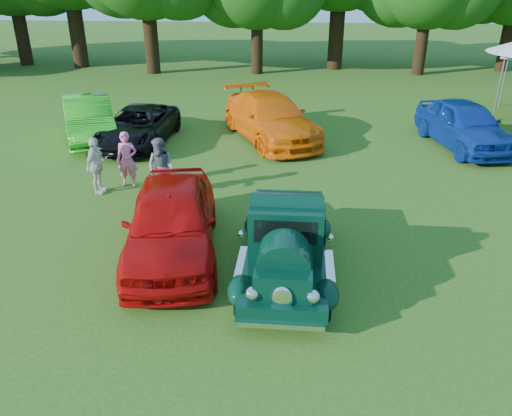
# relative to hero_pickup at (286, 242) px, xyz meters

# --- Properties ---
(ground) EXTENTS (120.00, 120.00, 0.00)m
(ground) POSITION_rel_hero_pickup_xyz_m (-0.78, -0.03, -0.74)
(ground) COLOR #2C5213
(ground) RESTS_ON ground
(hero_pickup) EXTENTS (2.03, 4.36, 1.70)m
(hero_pickup) POSITION_rel_hero_pickup_xyz_m (0.00, 0.00, 0.00)
(hero_pickup) COLOR black
(hero_pickup) RESTS_ON ground
(red_convertible) EXTENTS (2.75, 5.09, 1.64)m
(red_convertible) POSITION_rel_hero_pickup_xyz_m (-2.53, 0.61, 0.08)
(red_convertible) COLOR #AB0807
(red_convertible) RESTS_ON ground
(back_car_lime) EXTENTS (3.55, 4.99, 1.56)m
(back_car_lime) POSITION_rel_hero_pickup_xyz_m (-7.73, 8.81, 0.04)
(back_car_lime) COLOR #1EA516
(back_car_lime) RESTS_ON ground
(back_car_black) EXTENTS (2.27, 4.77, 1.32)m
(back_car_black) POSITION_rel_hero_pickup_xyz_m (-5.71, 8.42, -0.08)
(back_car_black) COLOR black
(back_car_black) RESTS_ON ground
(back_car_orange) EXTENTS (4.55, 6.09, 1.64)m
(back_car_orange) POSITION_rel_hero_pickup_xyz_m (-0.91, 9.39, 0.08)
(back_car_orange) COLOR orange
(back_car_orange) RESTS_ON ground
(back_car_blue) EXTENTS (2.95, 5.18, 1.66)m
(back_car_blue) POSITION_rel_hero_pickup_xyz_m (6.08, 9.08, 0.09)
(back_car_blue) COLOR navy
(back_car_blue) RESTS_ON ground
(spectator_pink) EXTENTS (0.64, 0.46, 1.64)m
(spectator_pink) POSITION_rel_hero_pickup_xyz_m (-4.77, 4.36, 0.08)
(spectator_pink) COLOR pink
(spectator_pink) RESTS_ON ground
(spectator_grey) EXTENTS (0.98, 0.86, 1.69)m
(spectator_grey) POSITION_rel_hero_pickup_xyz_m (-3.59, 3.70, 0.11)
(spectator_grey) COLOR slate
(spectator_grey) RESTS_ON ground
(spectator_white) EXTENTS (0.49, 0.99, 1.63)m
(spectator_white) POSITION_rel_hero_pickup_xyz_m (-5.49, 3.81, 0.08)
(spectator_white) COLOR beige
(spectator_white) RESTS_ON ground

